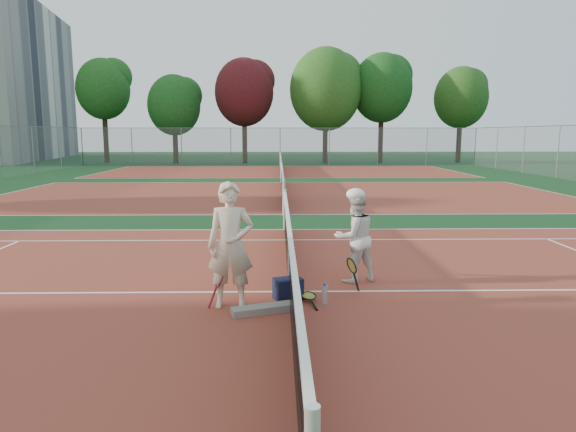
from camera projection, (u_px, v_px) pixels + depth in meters
The scene contains 23 objects.
ground at pixel (290, 292), 8.36m from camera, with size 130.00×130.00×0.00m, color #0D3215.
court_main at pixel (290, 292), 8.36m from camera, with size 23.77×10.97×0.01m, color maroon.
court_far_a at pixel (282, 194), 21.69m from camera, with size 23.77×10.97×0.01m, color maroon.
court_far_b at pixel (281, 171), 35.01m from camera, with size 23.77×10.97×0.01m, color maroon.
net_main at pixel (290, 262), 8.28m from camera, with size 0.10×10.98×1.02m, color black, non-canonical shape.
net_far_a at pixel (282, 183), 21.61m from camera, with size 0.10×10.98×1.02m, color black, non-canonical shape.
net_far_b at pixel (281, 164), 34.93m from camera, with size 0.10×10.98×1.02m, color black, non-canonical shape.
fence_back at pixel (280, 147), 41.68m from camera, with size 32.00×0.06×3.00m, color slate, non-canonical shape.
player_a at pixel (231, 245), 7.52m from camera, with size 0.68×0.45×1.87m, color beige.
player_b at pixel (355, 237), 8.84m from camera, with size 0.76×0.59×1.57m, color white.
racket_red at pixel (220, 289), 7.59m from camera, with size 0.25×0.27×0.57m, color maroon, non-canonical shape.
racket_black_held at pixel (352, 275), 8.27m from camera, with size 0.22×0.27×0.58m, color black, non-canonical shape.
racket_spare at pixel (309, 297), 7.90m from camera, with size 0.60×0.27×0.12m, color black, non-canonical shape.
sports_bag_navy at pixel (288, 289), 7.97m from camera, with size 0.42×0.29×0.34m, color black.
sports_bag_purple at pixel (292, 286), 8.26m from camera, with size 0.29×0.20×0.23m, color black.
net_cover_canvas at pixel (266, 309), 7.40m from camera, with size 1.01×0.23×0.11m, color slate.
water_bottle at pixel (325, 295), 7.71m from camera, with size 0.09×0.09×0.30m, color #A9BFD6.
tree_back_0 at pixel (103, 89), 44.46m from camera, with size 4.57×4.57×8.99m.
tree_back_1 at pixel (174, 105), 43.88m from camera, with size 4.49×4.49×7.54m.
tree_back_maroon at pixel (244, 93), 43.91m from camera, with size 5.04×5.04×8.94m.
tree_back_3 at pixel (326, 90), 43.90m from camera, with size 6.17×6.17×9.84m.
tree_back_4 at pixel (382, 88), 44.49m from camera, with size 5.21×5.21×9.46m.
tree_back_5 at pixel (461, 98), 44.93m from camera, with size 4.65×4.65×8.34m.
Camera 1 is at (-0.18, -8.06, 2.55)m, focal length 32.00 mm.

